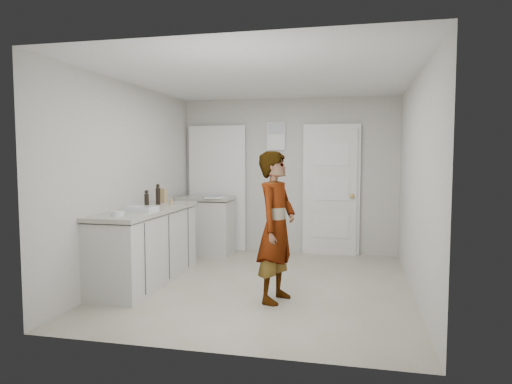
% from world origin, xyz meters
% --- Properties ---
extents(ground, '(4.00, 4.00, 0.00)m').
position_xyz_m(ground, '(0.00, 0.00, 0.00)').
color(ground, '#A9A28D').
rests_on(ground, ground).
extents(room_shell, '(4.00, 4.00, 4.00)m').
position_xyz_m(room_shell, '(-0.17, 1.95, 1.02)').
color(room_shell, '#AFACA5').
rests_on(room_shell, ground).
extents(main_counter, '(0.64, 1.96, 0.93)m').
position_xyz_m(main_counter, '(-1.45, -0.20, 0.43)').
color(main_counter, silver).
rests_on(main_counter, ground).
extents(side_counter, '(0.84, 0.61, 0.93)m').
position_xyz_m(side_counter, '(-1.25, 1.55, 0.43)').
color(side_counter, silver).
rests_on(side_counter, ground).
extents(person, '(0.53, 0.67, 1.63)m').
position_xyz_m(person, '(0.26, -0.58, 0.81)').
color(person, silver).
rests_on(person, ground).
extents(cake_mix_box, '(0.13, 0.10, 0.20)m').
position_xyz_m(cake_mix_box, '(-1.54, 0.52, 1.02)').
color(cake_mix_box, '#A78253').
rests_on(cake_mix_box, main_counter).
extents(spice_jar, '(0.05, 0.05, 0.08)m').
position_xyz_m(spice_jar, '(-1.32, 0.29, 0.96)').
color(spice_jar, tan).
rests_on(spice_jar, main_counter).
extents(oil_cruet_a, '(0.06, 0.06, 0.23)m').
position_xyz_m(oil_cruet_a, '(-1.46, -0.16, 1.03)').
color(oil_cruet_a, black).
rests_on(oil_cruet_a, main_counter).
extents(oil_cruet_b, '(0.06, 0.06, 0.28)m').
position_xyz_m(oil_cruet_b, '(-1.50, 0.27, 1.06)').
color(oil_cruet_b, black).
rests_on(oil_cruet_b, main_counter).
extents(baking_dish, '(0.36, 0.26, 0.06)m').
position_xyz_m(baking_dish, '(-1.37, -0.47, 0.95)').
color(baking_dish, silver).
rests_on(baking_dish, main_counter).
extents(egg_bowl, '(0.13, 0.13, 0.05)m').
position_xyz_m(egg_bowl, '(-1.43, -0.90, 0.95)').
color(egg_bowl, silver).
rests_on(egg_bowl, main_counter).
extents(papers, '(0.32, 0.39, 0.01)m').
position_xyz_m(papers, '(-1.06, 1.40, 0.93)').
color(papers, white).
rests_on(papers, side_counter).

